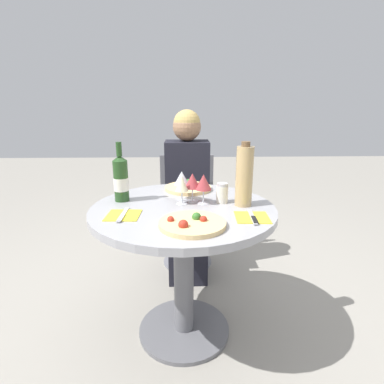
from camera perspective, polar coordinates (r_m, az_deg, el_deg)
ground_plane at (r=1.89m, az=-1.58°, el=-24.80°), size 12.00×12.00×0.00m
dining_table at (r=1.58m, az=-1.74°, el=-8.97°), size 0.93×0.93×0.75m
chair_behind_diner at (r=2.41m, az=-0.98°, el=-3.56°), size 0.44×0.44×0.85m
seated_diner at (r=2.23m, az=-0.95°, el=-1.44°), size 0.32×0.47×1.21m
pizza_large at (r=1.26m, az=-0.14°, el=-5.98°), size 0.29×0.29×0.05m
pizza_small_far at (r=1.80m, az=-0.69°, el=0.85°), size 0.28×0.28×0.05m
wine_bottle at (r=1.61m, az=-13.49°, el=2.46°), size 0.08×0.08×0.31m
tall_carafe at (r=1.51m, az=9.83°, el=3.03°), size 0.09×0.09×0.32m
sugar_shaker at (r=1.56m, az=5.67°, el=-0.20°), size 0.06×0.06×0.10m
wine_glass_front_right at (r=1.52m, az=2.11°, el=1.83°), size 0.08×0.08×0.15m
wine_glass_back_left at (r=1.59m, az=-2.06°, el=2.58°), size 0.08×0.08×0.15m
wine_glass_front_left at (r=1.52m, az=-2.07°, el=1.58°), size 0.07×0.07×0.15m
wine_glass_center at (r=1.56m, az=-0.02°, el=2.08°), size 0.08×0.08×0.15m
place_setting_left at (r=1.42m, az=-13.11°, el=-4.32°), size 0.16×0.19×0.01m
place_setting_right at (r=1.38m, az=11.30°, el=-4.74°), size 0.16×0.19×0.01m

